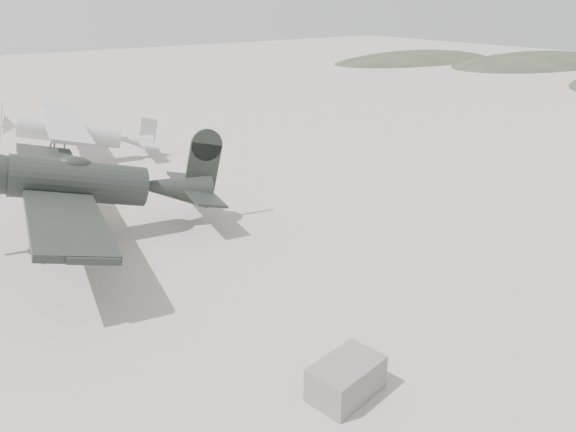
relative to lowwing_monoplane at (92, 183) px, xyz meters
name	(u,v)px	position (x,y,z in m)	size (l,w,h in m)	color
ground	(317,264)	(4.99, -6.33, -2.09)	(160.00, 160.00, 0.00)	gray
hill_east_north	(538,63)	(64.99, 21.67, -2.09)	(36.00, 18.00, 6.00)	#2C3325
hill_northeast	(415,60)	(54.99, 33.67, -2.09)	(32.00, 16.00, 5.20)	#2C3325
lowwing_monoplane	(92,183)	(0.00, 0.00, 0.00)	(8.88, 12.33, 3.96)	black
highwing_monoplane	(76,129)	(2.50, 9.98, -0.23)	(7.52, 10.53, 2.97)	#999B9E
equipment_block	(346,379)	(1.42, -11.65, -1.69)	(1.63, 1.02, 0.82)	slate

